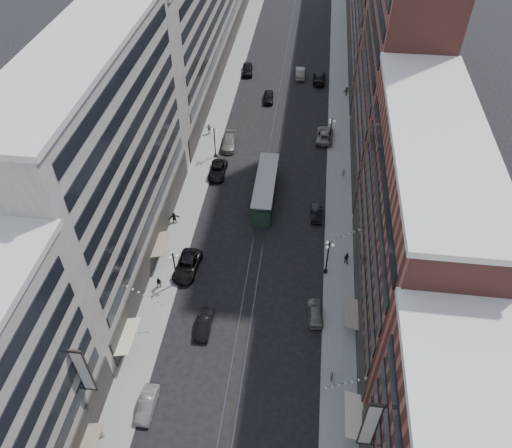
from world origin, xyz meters
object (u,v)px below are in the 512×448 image
at_px(car_5, 204,324).
at_px(pedestrian_6, 209,129).
at_px(pedestrian_1, 100,431).
at_px(car_10, 316,212).
at_px(pedestrian_9, 346,91).
at_px(car_9, 247,69).
at_px(lamppost_se_mid, 330,132).
at_px(pedestrian_7, 346,258).
at_px(car_12, 319,78).
at_px(car_13, 268,97).
at_px(car_4, 315,312).
at_px(pedestrian_5, 174,218).
at_px(streetcar, 265,189).
at_px(pedestrian_2, 159,283).
at_px(lamppost_sw_far, 175,267).
at_px(lamppost_se_far, 328,256).
at_px(car_7, 218,170).
at_px(lamppost_sw_mid, 215,141).
at_px(car_14, 300,73).
at_px(pedestrian_8, 343,172).
at_px(car_1, 147,404).
at_px(car_11, 324,135).
at_px(car_8, 229,142).
at_px(pedestrian_4, 332,376).
at_px(car_2, 187,266).

xyz_separation_m(car_5, pedestrian_6, (-6.95, 39.71, 0.38)).
distance_m(car_5, pedestrian_6, 40.31).
bearing_deg(pedestrian_1, car_10, -129.76).
bearing_deg(pedestrian_9, pedestrian_1, -115.26).
relative_size(car_9, pedestrian_9, 2.98).
height_order(lamppost_se_mid, pedestrian_7, lamppost_se_mid).
xyz_separation_m(car_12, car_13, (-9.35, -8.83, -0.08)).
bearing_deg(car_9, pedestrian_1, -99.51).
xyz_separation_m(car_4, pedestrian_5, (-20.23, 13.78, 0.27)).
bearing_deg(car_10, car_5, 56.21).
distance_m(streetcar, pedestrian_2, 21.80).
height_order(pedestrian_1, pedestrian_9, pedestrian_1).
xyz_separation_m(lamppost_sw_far, pedestrian_5, (-2.96, 10.82, -2.09)).
height_order(lamppost_se_far, lamppost_se_mid, same).
bearing_deg(car_7, car_10, -26.86).
bearing_deg(car_10, car_12, -92.46).
xyz_separation_m(car_10, pedestrian_6, (-19.08, 18.96, 0.42)).
xyz_separation_m(car_10, pedestrian_9, (4.64, 35.06, 0.33)).
height_order(car_4, car_10, car_4).
distance_m(pedestrian_1, car_10, 39.55).
relative_size(lamppost_sw_mid, car_4, 1.26).
distance_m(car_14, pedestrian_8, 33.45).
distance_m(car_1, car_5, 10.93).
height_order(lamppost_sw_far, car_11, lamppost_sw_far).
relative_size(car_8, pedestrian_8, 3.33).
distance_m(pedestrian_4, car_14, 67.99).
distance_m(car_1, pedestrian_8, 45.17).
xyz_separation_m(car_4, car_11, (0.32, 37.46, 0.09)).
relative_size(car_10, pedestrian_7, 2.55).
distance_m(pedestrian_4, car_12, 66.13).
height_order(car_8, pedestrian_5, pedestrian_5).
xyz_separation_m(car_1, pedestrian_6, (-3.08, 49.93, 0.40)).
relative_size(lamppost_sw_far, car_2, 0.93).
relative_size(pedestrian_6, pedestrian_8, 1.16).
relative_size(lamppost_se_far, pedestrian_4, 3.41).
bearing_deg(car_7, car_8, 85.70).
relative_size(lamppost_sw_mid, car_9, 1.05).
height_order(car_5, pedestrian_6, pedestrian_6).
relative_size(lamppost_se_mid, pedestrian_6, 2.85).
relative_size(car_13, pedestrian_7, 2.75).
height_order(car_1, car_5, car_5).
bearing_deg(pedestrian_7, pedestrian_2, 44.38).
xyz_separation_m(lamppost_se_far, streetcar, (-9.20, 13.74, -1.44)).
xyz_separation_m(car_4, pedestrian_9, (4.20, 52.63, 0.28)).
xyz_separation_m(pedestrian_1, car_8, (4.58, 50.04, -0.31)).
relative_size(car_4, car_7, 0.80).
height_order(car_5, car_9, car_9).
distance_m(car_4, car_14, 59.71).
relative_size(car_9, car_12, 0.88).
bearing_deg(car_2, car_11, 66.57).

